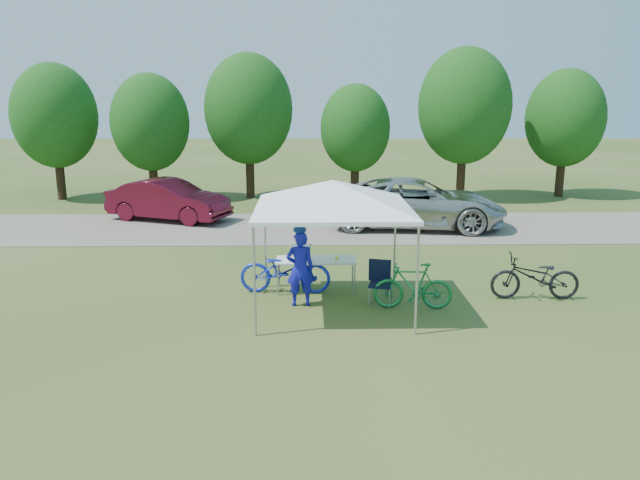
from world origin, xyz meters
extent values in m
plane|color=#2D5119|center=(0.00, 0.00, 0.00)|extent=(100.00, 100.00, 0.00)
cube|color=gray|center=(0.00, 8.00, 0.01)|extent=(24.00, 5.00, 0.02)
cylinder|color=#A5A5AA|center=(-1.50, -1.50, 1.05)|extent=(0.05, 0.05, 2.10)
cylinder|color=#A5A5AA|center=(1.50, -1.50, 1.05)|extent=(0.05, 0.05, 2.10)
cylinder|color=#A5A5AA|center=(-1.50, 1.50, 1.05)|extent=(0.05, 0.05, 2.10)
cylinder|color=#A5A5AA|center=(1.50, 1.50, 1.05)|extent=(0.05, 0.05, 2.10)
cube|color=white|center=(0.00, 0.00, 2.14)|extent=(3.15, 3.15, 0.08)
pyramid|color=white|center=(0.00, 0.00, 2.73)|extent=(4.53, 4.53, 0.55)
cylinder|color=#382314|center=(-11.00, 14.00, 0.94)|extent=(0.36, 0.36, 1.89)
ellipsoid|color=#144711|center=(-11.00, 14.00, 3.51)|extent=(3.46, 3.46, 4.32)
cylinder|color=#382314|center=(-7.00, 13.70, 0.88)|extent=(0.36, 0.36, 1.75)
ellipsoid|color=#144711|center=(-7.00, 13.70, 3.25)|extent=(3.20, 3.20, 4.00)
cylinder|color=#382314|center=(-3.00, 14.30, 1.01)|extent=(0.36, 0.36, 2.03)
ellipsoid|color=#144711|center=(-3.00, 14.30, 3.77)|extent=(3.71, 3.71, 4.64)
cylinder|color=#382314|center=(1.50, 14.10, 0.80)|extent=(0.36, 0.36, 1.61)
ellipsoid|color=#144711|center=(1.50, 14.10, 2.99)|extent=(2.94, 2.94, 3.68)
cylinder|color=#382314|center=(6.00, 13.80, 1.05)|extent=(0.36, 0.36, 2.10)
ellipsoid|color=#144711|center=(6.00, 13.80, 3.90)|extent=(3.84, 3.84, 4.80)
cylinder|color=#382314|center=(10.50, 14.40, 0.91)|extent=(0.36, 0.36, 1.82)
ellipsoid|color=#144711|center=(10.50, 14.40, 3.38)|extent=(3.33, 3.33, 4.16)
cube|color=white|center=(-0.33, 1.21, 0.73)|extent=(1.82, 0.76, 0.04)
cylinder|color=#A5A5AA|center=(-1.19, 0.88, 0.35)|extent=(0.04, 0.04, 0.71)
cylinder|color=#A5A5AA|center=(0.53, 0.88, 0.35)|extent=(0.04, 0.04, 0.71)
cylinder|color=#A5A5AA|center=(-1.19, 1.53, 0.35)|extent=(0.04, 0.04, 0.71)
cylinder|color=#A5A5AA|center=(0.53, 1.53, 0.35)|extent=(0.04, 0.04, 0.71)
cube|color=black|center=(1.04, 0.20, 0.45)|extent=(0.58, 0.58, 0.04)
cube|color=black|center=(1.04, 0.44, 0.70)|extent=(0.48, 0.16, 0.48)
cylinder|color=#A5A5AA|center=(0.82, -0.01, 0.21)|extent=(0.02, 0.02, 0.43)
cylinder|color=#A5A5AA|center=(1.25, -0.01, 0.21)|extent=(0.02, 0.02, 0.43)
cylinder|color=#A5A5AA|center=(0.82, 0.41, 0.21)|extent=(0.02, 0.02, 0.43)
cylinder|color=#A5A5AA|center=(1.25, 0.41, 0.21)|extent=(0.02, 0.02, 0.43)
cube|color=white|center=(-0.69, 1.21, 0.89)|extent=(0.43, 0.28, 0.28)
cube|color=white|center=(-0.69, 1.21, 1.05)|extent=(0.44, 0.30, 0.04)
cylinder|color=yellow|center=(0.14, 1.16, 0.78)|extent=(0.09, 0.09, 0.07)
imported|color=#1716B9|center=(-0.68, 0.20, 0.81)|extent=(0.63, 0.45, 1.63)
imported|color=#172AC9|center=(-1.03, 1.08, 0.54)|extent=(2.10, 0.87, 1.08)
imported|color=#1B7C3E|center=(1.68, -0.06, 0.50)|extent=(1.69, 0.61, 1.00)
imported|color=black|center=(4.47, 0.50, 0.51)|extent=(1.96, 0.76, 1.02)
imported|color=#B8B7B3|center=(3.13, 8.04, 0.84)|extent=(6.19, 3.46, 1.64)
imported|color=#550E1F|center=(-5.45, 9.37, 0.74)|extent=(4.64, 3.01, 1.45)
camera|label=1|loc=(-0.51, -12.49, 4.45)|focal=35.00mm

